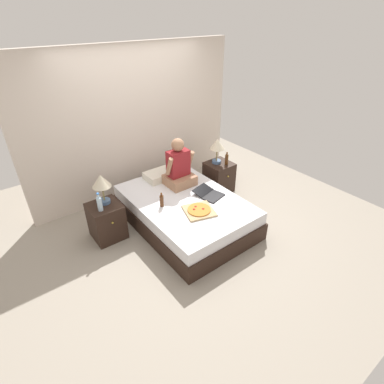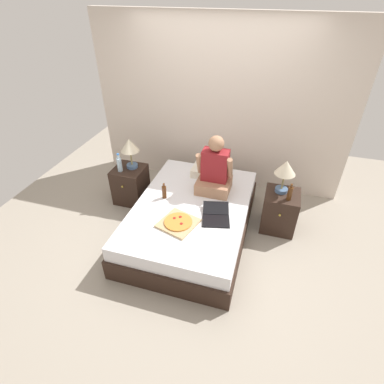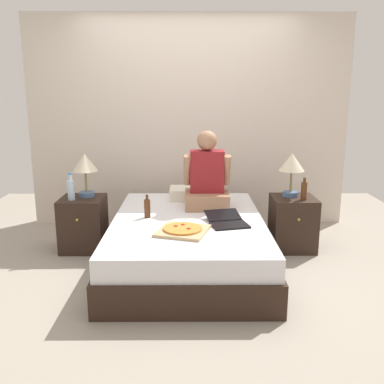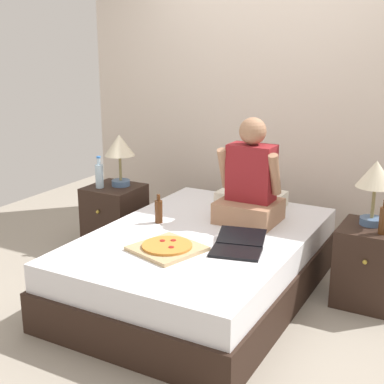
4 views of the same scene
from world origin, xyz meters
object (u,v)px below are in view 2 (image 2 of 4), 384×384
bed (192,219)px  beer_bottle_on_bed (164,192)px  person_seated (215,171)px  laptop (216,217)px  beer_bottle (290,193)px  pizza_box (178,223)px  lamp_on_right_nightstand (285,170)px  lamp_on_left_nightstand (130,147)px  nightstand_right (279,211)px  water_bottle (119,164)px  nightstand_left (131,184)px

bed → beer_bottle_on_bed: bearing=173.9°
person_seated → laptop: person_seated is taller
beer_bottle → pizza_box: (-1.21, -0.74, -0.17)m
lamp_on_right_nightstand → person_seated: 0.89m
lamp_on_left_nightstand → beer_bottle_on_bed: 0.87m
lamp_on_left_nightstand → lamp_on_right_nightstand: (2.12, 0.00, 0.00)m
bed → nightstand_right: 1.18m
bed → laptop: laptop is taller
pizza_box → beer_bottle_on_bed: bearing=127.7°
laptop → beer_bottle_on_bed: beer_bottle_on_bed is taller
lamp_on_left_nightstand → lamp_on_right_nightstand: size_ratio=1.00×
water_bottle → lamp_on_right_nightstand: (2.24, 0.14, 0.22)m
nightstand_left → water_bottle: water_bottle is taller
lamp_on_right_nightstand → person_seated: size_ratio=0.58×
person_seated → laptop: bearing=-74.3°
nightstand_left → person_seated: bearing=-1.1°
pizza_box → nightstand_right: bearing=36.3°
lamp_on_left_nightstand → beer_bottle_on_bed: lamp_on_left_nightstand is taller
beer_bottle_on_bed → pizza_box: bearing=-52.3°
water_bottle → laptop: bearing=-18.6°
nightstand_left → lamp_on_right_nightstand: lamp_on_right_nightstand is taller
lamp_on_right_nightstand → nightstand_right: bearing=-59.1°
person_seated → beer_bottle_on_bed: (-0.57, -0.37, -0.20)m
bed → laptop: size_ratio=4.37×
laptop → pizza_box: 0.46m
nightstand_left → beer_bottle_on_bed: (0.71, -0.40, 0.28)m
nightstand_left → beer_bottle_on_bed: bearing=-29.2°
person_seated → pizza_box: bearing=-106.1°
nightstand_left → lamp_on_left_nightstand: 0.61m
beer_bottle → pizza_box: size_ratio=0.46×
beer_bottle → laptop: size_ratio=0.48×
beer_bottle_on_bed → beer_bottle: bearing=10.9°
nightstand_left → nightstand_right: (2.19, 0.00, 0.00)m
bed → person_seated: (0.19, 0.41, 0.52)m
bed → water_bottle: water_bottle is taller
beer_bottle → pizza_box: 1.42m
nightstand_right → person_seated: size_ratio=0.71×
beer_bottle → person_seated: 0.98m
lamp_on_left_nightstand → water_bottle: bearing=-130.6°
lamp_on_right_nightstand → beer_bottle_on_bed: lamp_on_right_nightstand is taller
bed → nightstand_left: bearing=158.2°
water_bottle → pizza_box: water_bottle is taller
pizza_box → beer_bottle_on_bed: size_ratio=2.27×
laptop → pizza_box: bearing=-149.7°
lamp_on_right_nightstand → lamp_on_left_nightstand: bearing=180.0°
nightstand_right → beer_bottle: bearing=-55.0°
bed → laptop: (0.35, -0.17, 0.25)m
nightstand_right → laptop: size_ratio=1.16×
bed → laptop: bearing=-25.1°
water_bottle → beer_bottle_on_bed: (0.79, -0.31, -0.11)m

